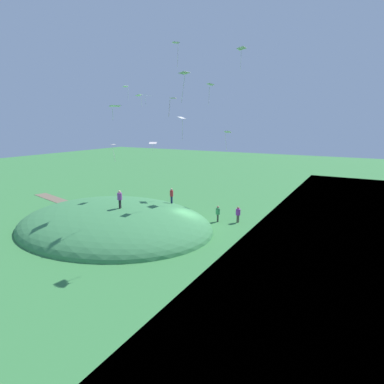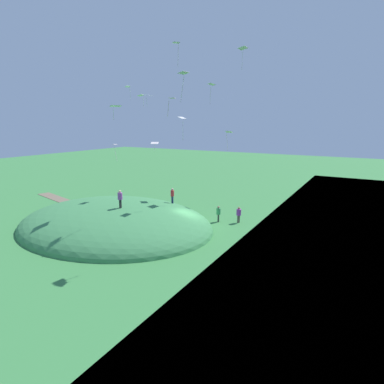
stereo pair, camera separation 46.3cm
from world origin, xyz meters
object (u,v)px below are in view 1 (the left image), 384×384
object	(u,v)px
person_on_hilltop	(172,194)
kite_2	(176,46)
kite_6	(182,120)
kite_5	(115,106)
kite_11	(210,86)
kite_9	(173,100)
kite_8	(113,146)
kite_10	(184,75)
kite_0	(148,96)
person_watching_kites	(120,197)
kite_12	(241,49)
kite_4	(126,88)
kite_3	(153,143)
person_walking_path	(238,213)
person_with_child	(218,212)
kite_7	(139,96)
kite_1	(227,134)

from	to	relation	value
person_on_hilltop	kite_2	xyz separation A→B (m)	(-2.13, 2.18, 14.17)
kite_6	kite_5	bearing A→B (deg)	31.81
kite_11	kite_9	bearing A→B (deg)	104.25
kite_8	person_on_hilltop	bearing A→B (deg)	169.68
kite_8	kite_10	distance (m)	18.38
kite_8	kite_11	xyz separation A→B (m)	(-11.63, -3.30, 6.85)
kite_10	kite_11	xyz separation A→B (m)	(3.49, -11.68, 0.60)
kite_0	kite_6	xyz separation A→B (m)	(-5.66, 2.38, -2.58)
person_watching_kites	person_on_hilltop	world-z (taller)	person_watching_kites
kite_11	kite_12	distance (m)	5.05
kite_4	kite_3	bearing A→B (deg)	-160.31
person_walking_path	kite_10	distance (m)	15.30
person_with_child	kite_5	xyz separation A→B (m)	(7.91, 6.11, 10.60)
person_walking_path	kite_10	xyz separation A→B (m)	(1.36, 8.64, 12.55)
kite_12	kite_7	bearing A→B (deg)	6.51
person_with_child	person_on_hilltop	xyz separation A→B (m)	(4.92, 1.26, 1.64)
kite_11	kite_4	bearing A→B (deg)	0.26
kite_11	kite_1	bearing A→B (deg)	-164.16
kite_4	person_walking_path	bearing A→B (deg)	169.90
kite_8	person_walking_path	bearing A→B (deg)	-179.11
kite_5	kite_10	distance (m)	8.91
kite_5	kite_0	bearing A→B (deg)	-86.08
person_walking_path	kite_7	xyz separation A→B (m)	(14.99, -3.31, 12.49)
person_walking_path	kite_3	xyz separation A→B (m)	(13.62, -4.12, 6.52)
person_on_hilltop	kite_6	xyz separation A→B (m)	(-2.27, 1.58, 7.75)
kite_1	kite_5	world-z (taller)	kite_5
kite_7	kite_6	bearing A→B (deg)	146.42
kite_3	kite_12	xyz separation A→B (m)	(-11.63, -0.67, 10.41)
kite_1	kite_6	size ratio (longest dim) A/B	0.98
person_on_hilltop	kite_8	distance (m)	10.81
person_with_child	person_walking_path	distance (m)	2.10
kite_12	kite_9	bearing A→B (deg)	91.73
kite_7	kite_3	bearing A→B (deg)	-149.45
person_watching_kites	kite_2	distance (m)	14.61
kite_1	kite_8	bearing A→B (deg)	15.84
kite_9	person_on_hilltop	bearing A→B (deg)	-56.22
person_walking_path	kite_6	size ratio (longest dim) A/B	0.77
kite_0	kite_7	xyz separation A→B (m)	(4.73, -4.51, 0.50)
kite_0	kite_1	size ratio (longest dim) A/B	0.56
person_on_hilltop	kite_6	world-z (taller)	kite_6
kite_5	kite_7	xyz separation A→B (m)	(5.12, -10.16, 1.87)
kite_3	kite_4	xyz separation A→B (m)	(3.17, 1.13, 7.01)
kite_9	kite_11	xyz separation A→B (m)	(3.31, -13.03, 2.41)
kite_3	person_with_child	bearing A→B (deg)	157.34
kite_5	kite_7	distance (m)	11.53
kite_12	person_walking_path	bearing A→B (deg)	112.54
kite_5	kite_11	distance (m)	11.38
person_watching_kites	kite_1	distance (m)	14.17
kite_7	kite_12	xyz separation A→B (m)	(-13.00, -1.48, 4.44)
kite_8	kite_11	distance (m)	13.90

